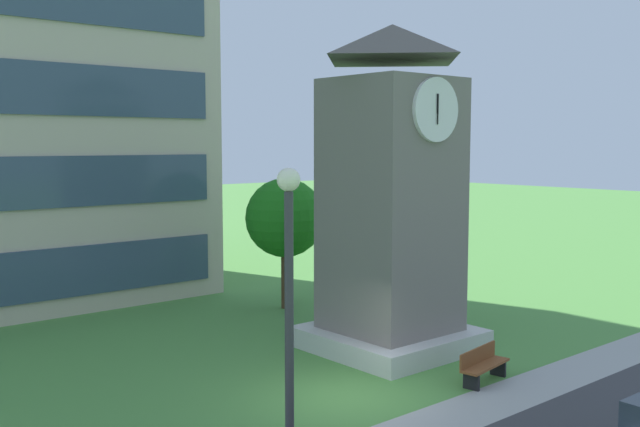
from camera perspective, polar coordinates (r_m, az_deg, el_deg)
The scene contains 6 objects.
ground_plane at distance 18.22m, azimuth 2.34°, elevation -14.16°, with size 160.00×160.00×0.00m, color #4C893D.
kerb_strip at distance 16.61m, azimuth 8.38°, elevation -16.21°, with size 120.00×1.60×0.01m, color #9E9E99.
clock_tower at distance 21.58m, azimuth 5.59°, elevation 0.46°, with size 4.36×4.36×9.56m.
park_bench at distance 19.57m, azimuth 12.65°, elevation -11.47°, with size 1.85×0.77×0.88m.
street_lamp at distance 11.20m, azimuth -2.43°, elevation -7.63°, with size 0.36×0.36×5.77m.
tree_streetside at distance 26.88m, azimuth -2.78°, elevation -0.36°, with size 2.92×2.92×4.86m.
Camera 1 is at (-11.65, -12.60, 6.14)m, focal length 40.83 mm.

